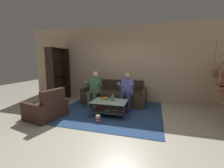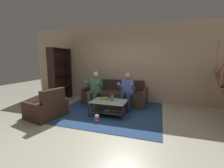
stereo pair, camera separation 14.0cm
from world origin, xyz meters
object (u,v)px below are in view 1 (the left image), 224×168
person_seated_left (95,87)px  armchair (47,109)px  coffee_table (109,106)px  couch (115,96)px  bookshelf (57,80)px  person_seated_right (127,89)px  popcorn_tub (98,118)px  book_stack (105,98)px  vase (113,98)px

person_seated_left → armchair: 1.68m
coffee_table → armchair: size_ratio=0.94×
couch → bookshelf: (-2.31, -0.23, 0.54)m
couch → armchair: same height
person_seated_right → popcorn_tub: person_seated_right is taller
bookshelf → popcorn_tub: bookshelf is taller
person_seated_right → book_stack: size_ratio=5.02×
couch → person_seated_left: size_ratio=1.89×
couch → bookshelf: size_ratio=1.11×
bookshelf → popcorn_tub: size_ratio=10.46×
coffee_table → vase: vase is taller
coffee_table → vase: (0.08, 0.03, 0.24)m
person_seated_left → book_stack: (0.58, -0.56, -0.21)m
vase → book_stack: vase is taller
coffee_table → popcorn_tub: bearing=-104.7°
person_seated_left → couch: bearing=45.4°
person_seated_left → book_stack: size_ratio=5.08×
coffee_table → popcorn_tub: size_ratio=5.10×
couch → armchair: size_ratio=2.13×
coffee_table → armchair: bearing=-156.9°
person_seated_left → vase: bearing=-38.5°
couch → book_stack: 1.14m
person_seated_right → coffee_table: size_ratio=1.19×
person_seated_left → coffee_table: 1.10m
book_stack → armchair: armchair is taller
person_seated_right → book_stack: 0.81m
person_seated_left → popcorn_tub: 1.50m
person_seated_right → vase: bearing=-113.7°
armchair → book_stack: bearing=30.0°
person_seated_right → bookshelf: 2.90m
book_stack → armchair: (-1.44, -0.83, -0.19)m
person_seated_left → popcorn_tub: size_ratio=6.15×
vase → popcorn_tub: bearing=-111.4°
coffee_table → book_stack: bearing=140.0°
person_seated_right → coffee_table: (-0.38, -0.70, -0.38)m
book_stack → popcorn_tub: bearing=-87.8°
armchair → popcorn_tub: 1.48m
couch → book_stack: size_ratio=9.60×
couch → person_seated_left: bearing=-134.6°
book_stack → vase: bearing=-23.2°
bookshelf → armchair: bookshelf is taller
couch → person_seated_left: 0.89m
coffee_table → popcorn_tub: coffee_table is taller
bookshelf → popcorn_tub: 2.94m
person_seated_left → person_seated_right: bearing=-0.1°
person_seated_right → vase: 0.74m
person_seated_left → vase: size_ratio=6.62×
vase → coffee_table: bearing=-157.8°
vase → book_stack: size_ratio=0.77×
bookshelf → couch: bearing=5.7°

